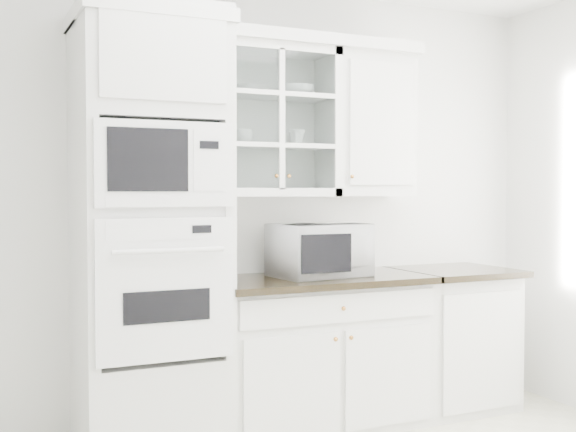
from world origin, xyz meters
name	(u,v)px	position (x,y,z in m)	size (l,w,h in m)	color
room_shell	(365,115)	(0.00, 0.43, 1.78)	(4.00, 3.50, 2.70)	white
oven_column	(150,234)	(-0.75, 1.42, 1.20)	(0.76, 0.68, 2.40)	silver
base_cabinet_run	(317,351)	(0.28, 1.45, 0.46)	(1.32, 0.67, 0.92)	silver
extra_base_cabinet	(452,337)	(1.28, 1.45, 0.46)	(0.72, 0.67, 0.92)	silver
upper_cabinet_glass	(270,122)	(0.03, 1.58, 1.85)	(0.80, 0.33, 0.90)	silver
upper_cabinet_solid	(367,126)	(0.71, 1.58, 1.85)	(0.55, 0.33, 0.90)	silver
crown_molding	(256,38)	(-0.07, 1.56, 2.33)	(2.14, 0.38, 0.07)	white
countertop_microwave	(318,250)	(0.28, 1.44, 1.08)	(0.55, 0.45, 0.32)	white
bowl_a	(250,89)	(-0.11, 1.57, 2.03)	(0.19, 0.19, 0.05)	white
bowl_b	(296,91)	(0.20, 1.59, 2.04)	(0.22, 0.22, 0.07)	white
cup_a	(243,137)	(-0.14, 1.60, 1.75)	(0.11, 0.11, 0.09)	white
cup_b	(296,138)	(0.20, 1.58, 1.76)	(0.10, 0.10, 0.10)	white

